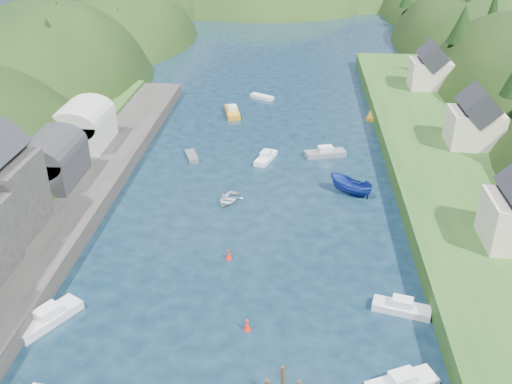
{
  "coord_description": "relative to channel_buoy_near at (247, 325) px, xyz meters",
  "views": [
    {
      "loc": [
        4.45,
        -28.79,
        33.71
      ],
      "look_at": [
        0.0,
        28.0,
        4.0
      ],
      "focal_mm": 40.0,
      "sensor_mm": 36.0,
      "label": 1
    }
  ],
  "objects": [
    {
      "name": "quay_left",
      "position": [
        -24.65,
        10.37,
        0.52
      ],
      "size": [
        12.0,
        110.0,
        2.0
      ],
      "primitive_type": "cube",
      "color": "#2D2B28",
      "rests_on": "ground"
    },
    {
      "name": "channel_buoy_far",
      "position": [
        -2.91,
        10.75,
        0.0
      ],
      "size": [
        0.7,
        0.7,
        1.1
      ],
      "color": "red",
      "rests_on": "ground"
    },
    {
      "name": "channel_buoy_near",
      "position": [
        0.0,
        0.0,
        0.0
      ],
      "size": [
        0.7,
        0.7,
        1.1
      ],
      "color": "red",
      "rests_on": "ground"
    },
    {
      "name": "far_hills",
      "position": [
        0.56,
        164.38,
        -11.28
      ],
      "size": [
        103.0,
        68.0,
        44.0
      ],
      "color": "black",
      "rests_on": "ground"
    },
    {
      "name": "terrace_right",
      "position": [
        24.35,
        30.37,
        0.72
      ],
      "size": [
        16.0,
        120.0,
        2.4
      ],
      "primitive_type": "cube",
      "color": "#234719",
      "rests_on": "ground"
    },
    {
      "name": "boat_sheds",
      "position": [
        -26.65,
        29.37,
        4.79
      ],
      "size": [
        7.0,
        21.0,
        7.5
      ],
      "color": "#2D2D30",
      "rests_on": "quay_left"
    },
    {
      "name": "moored_boats",
      "position": [
        1.37,
        24.41,
        0.11
      ],
      "size": [
        37.62,
        76.19,
        2.3
      ],
      "color": "#C28016",
      "rests_on": "ground"
    },
    {
      "name": "hillside_left",
      "position": [
        -45.65,
        65.37,
        -8.51
      ],
      "size": [
        44.0,
        245.56,
        52.0
      ],
      "color": "black",
      "rests_on": "ground"
    },
    {
      "name": "right_bank_cottages",
      "position": [
        27.35,
        38.71,
        5.36
      ],
      "size": [
        9.0,
        59.24,
        8.41
      ],
      "color": "beige",
      "rests_on": "terrace_right"
    },
    {
      "name": "ground",
      "position": [
        -0.65,
        40.37,
        -0.48
      ],
      "size": [
        600.0,
        600.0,
        0.0
      ],
      "primitive_type": "plane",
      "color": "black",
      "rests_on": "ground"
    },
    {
      "name": "hillside_right",
      "position": [
        44.35,
        65.37,
        -7.89
      ],
      "size": [
        36.0,
        245.56,
        48.0
      ],
      "color": "black",
      "rests_on": "ground"
    },
    {
      "name": "hill_trees",
      "position": [
        0.62,
        53.71,
        10.74
      ],
      "size": [
        91.12,
        152.06,
        12.76
      ],
      "color": "black",
      "rests_on": "ground"
    }
  ]
}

